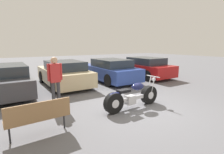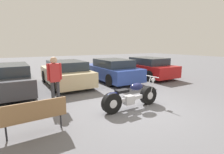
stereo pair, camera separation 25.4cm
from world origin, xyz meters
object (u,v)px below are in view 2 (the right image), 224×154
Objects in this scene: parked_car_dark_grey at (8,79)px; parked_car_red at (147,68)px; parked_car_champagne at (66,73)px; park_bench at (35,114)px; parked_car_blue at (112,70)px; person_standing at (55,77)px; motorcycle at (131,97)px.

parked_car_red is at bearing -0.45° from parked_car_dark_grey.
park_bench is at bearing -113.76° from parked_car_champagne.
parked_car_dark_grey is 5.45m from parked_car_blue.
parked_car_dark_grey and parked_car_blue have the same top height.
person_standing is (-3.99, -2.72, 0.41)m from parked_car_blue.
person_standing is at bearing -61.68° from parked_car_dark_grey.
person_standing is (-2.13, 1.69, 0.64)m from motorcycle.
parked_car_champagne reaches higher than park_bench.
parked_car_champagne is at bearing 100.36° from motorcycle.
parked_car_dark_grey is at bearing 118.32° from person_standing.
parked_car_blue is at bearing 67.12° from motorcycle.
motorcycle is 0.53× the size of parked_car_champagne.
parked_car_champagne is at bearing 67.34° from person_standing.
parked_car_dark_grey is at bearing -179.83° from parked_car_blue.
parked_car_champagne is 2.95× the size of park_bench.
motorcycle is 2.79m from person_standing.
parked_car_dark_grey is (-3.59, 4.39, 0.23)m from motorcycle.
parked_car_red is 7.23m from person_standing.
motorcycle is at bearing -112.88° from parked_car_blue.
parked_car_red is (8.18, -0.06, 0.00)m from parked_car_dark_grey.
parked_car_dark_grey and parked_car_champagne have the same top height.
person_standing reaches higher than parked_car_red.
motorcycle reaches higher than park_bench.
person_standing reaches higher than parked_car_dark_grey.
park_bench is 2.26m from person_standing.
parked_car_blue is (2.73, -0.31, 0.00)m from parked_car_champagne.
person_standing reaches higher than parked_car_champagne.
park_bench is at bearing -115.40° from person_standing.
parked_car_red is at bearing -1.69° from parked_car_blue.
parked_car_dark_grey is at bearing 129.25° from motorcycle.
motorcycle is at bearing -136.66° from parked_car_red.
parked_car_blue reaches higher than motorcycle.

